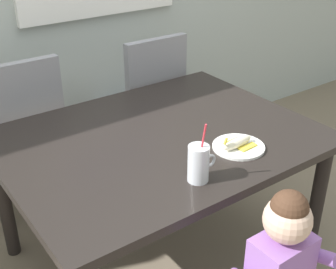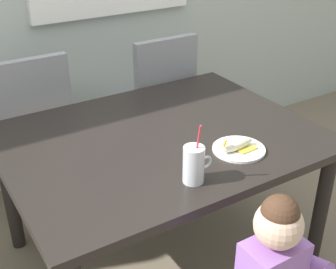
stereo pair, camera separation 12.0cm
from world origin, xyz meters
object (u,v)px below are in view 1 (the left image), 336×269
(dining_table, at_px, (159,151))
(dining_chair_left, at_px, (22,128))
(dining_chair_right, at_px, (147,98))
(snack_plate, at_px, (238,147))
(peeled_banana, at_px, (238,143))
(milk_cup, at_px, (199,165))
(toddler_standing, at_px, (281,264))

(dining_table, relative_size, dining_chair_left, 1.48)
(dining_chair_right, distance_m, snack_plate, 1.07)
(dining_table, distance_m, dining_chair_right, 0.85)
(snack_plate, height_order, peeled_banana, peeled_banana)
(milk_cup, bearing_deg, dining_chair_right, 66.13)
(dining_chair_right, xyz_separation_m, milk_cup, (-0.50, -1.13, 0.24))
(dining_table, height_order, milk_cup, milk_cup)
(dining_chair_left, relative_size, toddler_standing, 1.15)
(dining_chair_left, distance_m, snack_plate, 1.27)
(dining_table, relative_size, snack_plate, 6.19)
(dining_table, distance_m, toddler_standing, 0.78)
(dining_table, height_order, dining_chair_right, dining_chair_right)
(toddler_standing, height_order, snack_plate, toddler_standing)
(dining_chair_left, bearing_deg, snack_plate, 118.95)
(toddler_standing, xyz_separation_m, peeled_banana, (0.21, 0.46, 0.22))
(dining_chair_right, bearing_deg, snack_plate, 79.26)
(dining_chair_left, relative_size, dining_chair_right, 1.00)
(dining_chair_left, relative_size, milk_cup, 3.82)
(dining_table, xyz_separation_m, dining_chair_left, (-0.39, 0.80, -0.09))
(dining_table, relative_size, dining_chair_right, 1.48)
(dining_chair_left, xyz_separation_m, toddler_standing, (0.39, -1.56, -0.02))
(dining_chair_left, bearing_deg, peeled_banana, 118.38)
(toddler_standing, bearing_deg, snack_plate, 64.98)
(peeled_banana, bearing_deg, toddler_standing, -113.99)
(dining_chair_right, distance_m, peeled_banana, 1.08)
(dining_chair_left, relative_size, snack_plate, 4.17)
(milk_cup, bearing_deg, dining_table, 77.59)
(dining_chair_right, relative_size, milk_cup, 3.82)
(snack_plate, bearing_deg, dining_table, 125.70)
(dining_table, bearing_deg, dining_chair_left, 116.12)
(dining_chair_left, bearing_deg, toddler_standing, 103.92)
(dining_table, height_order, peeled_banana, peeled_banana)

